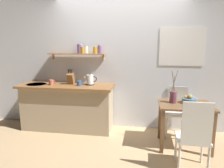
% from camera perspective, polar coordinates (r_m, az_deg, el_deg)
% --- Properties ---
extents(ground_plane, '(14.00, 14.00, 0.00)m').
position_cam_1_polar(ground_plane, '(3.86, 0.92, -14.76)').
color(ground_plane, tan).
extents(back_wall, '(6.80, 0.11, 2.70)m').
position_cam_1_polar(back_wall, '(4.11, 5.10, 6.44)').
color(back_wall, silver).
rests_on(back_wall, ground_plane).
extents(kitchen_counter, '(1.83, 0.63, 0.90)m').
position_cam_1_polar(kitchen_counter, '(4.22, -12.10, -6.07)').
color(kitchen_counter, tan).
rests_on(kitchen_counter, ground_plane).
extents(wall_shelf, '(1.13, 0.20, 0.31)m').
position_cam_1_polar(wall_shelf, '(4.11, -8.11, 8.81)').
color(wall_shelf, '#9E6B3D').
extents(dining_table, '(0.83, 0.63, 0.73)m').
position_cam_1_polar(dining_table, '(3.58, 19.34, -7.36)').
color(dining_table, brown).
rests_on(dining_table, ground_plane).
extents(dining_chair_near, '(0.42, 0.39, 0.99)m').
position_cam_1_polar(dining_chair_near, '(2.95, 21.58, -12.64)').
color(dining_chair_near, white).
rests_on(dining_chair_near, ground_plane).
extents(dining_chair_far, '(0.47, 0.51, 0.89)m').
position_cam_1_polar(dining_chair_far, '(4.09, 17.35, -6.39)').
color(dining_chair_far, white).
rests_on(dining_chair_far, ground_plane).
extents(fruit_bowl, '(0.22, 0.22, 0.14)m').
position_cam_1_polar(fruit_bowl, '(3.60, 20.32, -4.02)').
color(fruit_bowl, '#51759E').
rests_on(fruit_bowl, dining_table).
extents(twig_vase, '(0.11, 0.11, 0.54)m').
position_cam_1_polar(twig_vase, '(3.52, 16.36, -3.36)').
color(twig_vase, brown).
rests_on(twig_vase, dining_table).
extents(electric_kettle, '(0.24, 0.16, 0.22)m').
position_cam_1_polar(electric_kettle, '(4.01, -5.99, 1.13)').
color(electric_kettle, black).
rests_on(electric_kettle, kitchen_counter).
extents(knife_block, '(0.12, 0.17, 0.30)m').
position_cam_1_polar(knife_block, '(4.12, -11.21, 1.55)').
color(knife_block, brown).
rests_on(knife_block, kitchen_counter).
extents(coffee_mug_by_sink, '(0.13, 0.09, 0.10)m').
position_cam_1_polar(coffee_mug_by_sink, '(4.15, -16.21, 0.45)').
color(coffee_mug_by_sink, '#C6664C').
rests_on(coffee_mug_by_sink, kitchen_counter).
extents(coffee_mug_spare, '(0.13, 0.09, 0.09)m').
position_cam_1_polar(coffee_mug_spare, '(3.97, -8.90, 0.19)').
color(coffee_mug_spare, '#3D5B89').
rests_on(coffee_mug_spare, kitchen_counter).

